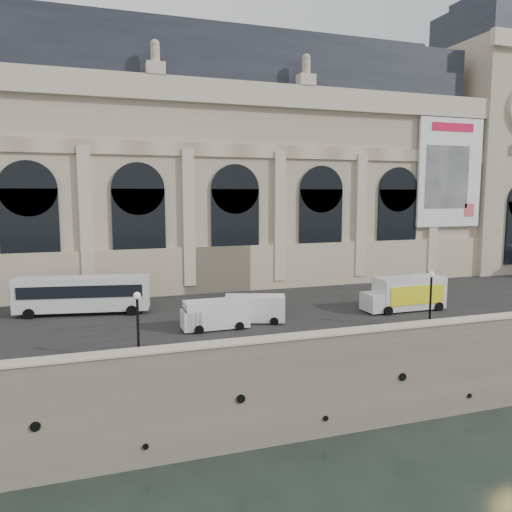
{
  "coord_description": "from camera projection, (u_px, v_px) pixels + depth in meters",
  "views": [
    {
      "loc": [
        -18.66,
        -29.03,
        16.55
      ],
      "look_at": [
        -1.63,
        22.0,
        9.78
      ],
      "focal_mm": 35.0,
      "sensor_mm": 36.0,
      "label": 1
    }
  ],
  "objects": [
    {
      "name": "lamp_right",
      "position": [
        430.0,
        300.0,
        38.74
      ],
      "size": [
        0.47,
        0.47,
        4.58
      ],
      "color": "black",
      "rests_on": "quay"
    },
    {
      "name": "van_b",
      "position": [
        212.0,
        315.0,
        38.69
      ],
      "size": [
        5.17,
        2.18,
        2.3
      ],
      "color": "silver",
      "rests_on": "quay"
    },
    {
      "name": "quay",
      "position": [
        237.0,
        294.0,
        67.82
      ],
      "size": [
        160.0,
        70.0,
        6.0
      ],
      "primitive_type": "cube",
      "color": "gray",
      "rests_on": "ground"
    },
    {
      "name": "lamp_left",
      "position": [
        138.0,
        328.0,
        31.04
      ],
      "size": [
        0.46,
        0.46,
        4.51
      ],
      "color": "black",
      "rests_on": "quay"
    },
    {
      "name": "van_c",
      "position": [
        251.0,
        309.0,
        40.85
      ],
      "size": [
        5.4,
        3.45,
        2.25
      ],
      "color": "silver",
      "rests_on": "quay"
    },
    {
      "name": "parapet",
      "position": [
        374.0,
        336.0,
        34.99
      ],
      "size": [
        160.0,
        1.4,
        1.21
      ],
      "color": "gray",
      "rests_on": "quay"
    },
    {
      "name": "museum",
      "position": [
        199.0,
        167.0,
        59.95
      ],
      "size": [
        69.0,
        18.7,
        29.1
      ],
      "color": "#C4B196",
      "rests_on": "quay"
    },
    {
      "name": "clock_pavilion",
      "position": [
        485.0,
        144.0,
        69.28
      ],
      "size": [
        13.0,
        14.72,
        36.7
      ],
      "color": "#C4B196",
      "rests_on": "quay"
    },
    {
      "name": "street",
      "position": [
        299.0,
        304.0,
        47.67
      ],
      "size": [
        160.0,
        24.0,
        0.06
      ],
      "primitive_type": "cube",
      "color": "#2D2D2D",
      "rests_on": "quay"
    },
    {
      "name": "box_truck",
      "position": [
        405.0,
        294.0,
        44.97
      ],
      "size": [
        7.59,
        2.73,
        3.06
      ],
      "color": "silver",
      "rests_on": "quay"
    },
    {
      "name": "bus_left",
      "position": [
        83.0,
        294.0,
        43.44
      ],
      "size": [
        11.53,
        4.26,
        3.33
      ],
      "color": "silver",
      "rests_on": "quay"
    },
    {
      "name": "ground",
      "position": [
        376.0,
        429.0,
        35.25
      ],
      "size": [
        260.0,
        260.0,
        0.0
      ],
      "primitive_type": "plane",
      "color": "black",
      "rests_on": "ground"
    }
  ]
}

